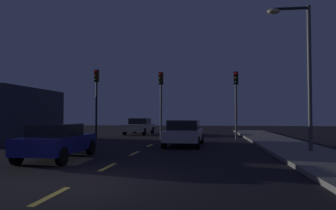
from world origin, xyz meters
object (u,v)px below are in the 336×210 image
Objects in this scene: car_adjacent_lane at (58,141)px; street_lamp_right at (302,63)px; traffic_signal_left at (96,90)px; car_oncoming_far at (139,126)px; traffic_signal_right at (236,92)px; traffic_signal_center at (161,92)px; car_stopped_ahead at (184,133)px.

car_adjacent_lane is 10.98m from street_lamp_right.
traffic_signal_left is 1.16× the size of car_oncoming_far.
street_lamp_right is at bearing -74.31° from traffic_signal_right.
traffic_signal_left is 0.77× the size of street_lamp_right.
traffic_signal_left is at bearing 147.49° from street_lamp_right.
traffic_signal_center is 0.73× the size of street_lamp_right.
traffic_signal_right is 0.72× the size of street_lamp_right.
car_adjacent_lane is at bearing -125.95° from car_stopped_ahead.
car_adjacent_lane is (-2.39, -11.07, -2.70)m from traffic_signal_center.
traffic_signal_center reaches higher than car_stopped_ahead.
street_lamp_right reaches higher than traffic_signal_center.
car_adjacent_lane is 0.93× the size of car_oncoming_far.
traffic_signal_right is at bearing 56.23° from car_stopped_ahead.
traffic_signal_right is at bearing -0.00° from traffic_signal_left.
street_lamp_right is at bearing -28.47° from car_stopped_ahead.
traffic_signal_right is at bearing 105.69° from street_lamp_right.
traffic_signal_left is 1.20× the size of car_stopped_ahead.
car_adjacent_lane is at bearing -77.33° from traffic_signal_left.
traffic_signal_left reaches higher than traffic_signal_right.
street_lamp_right is (7.60, -7.95, 0.63)m from traffic_signal_center.
traffic_signal_right is (5.36, -0.00, -0.03)m from traffic_signal_center.
traffic_signal_right is (10.24, -0.00, -0.20)m from traffic_signal_left.
street_lamp_right is (10.47, -13.78, 3.29)m from car_oncoming_far.
car_oncoming_far reaches higher than car_adjacent_lane.
car_stopped_ahead is 7.57m from car_adjacent_lane.
car_stopped_ahead is 0.64× the size of street_lamp_right.
traffic_signal_left is 11.71m from car_adjacent_lane.
car_oncoming_far is (-4.92, 10.77, 0.01)m from car_stopped_ahead.
car_adjacent_lane is at bearing -88.37° from car_oncoming_far.
traffic_signal_right reaches higher than car_oncoming_far.
traffic_signal_right is at bearing -35.28° from car_oncoming_far.
car_adjacent_lane is 16.90m from car_oncoming_far.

